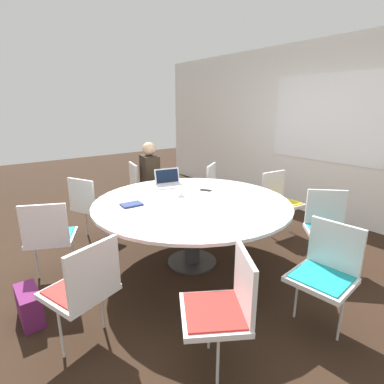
# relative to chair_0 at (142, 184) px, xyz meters

# --- Properties ---
(ground_plane) EXTENTS (16.00, 16.00, 0.00)m
(ground_plane) POSITION_rel_chair_0_xyz_m (1.73, -0.32, -0.52)
(ground_plane) COLOR black
(wall_back) EXTENTS (8.00, 0.07, 2.70)m
(wall_back) POSITION_rel_chair_0_xyz_m (1.73, 2.29, 0.83)
(wall_back) COLOR silver
(wall_back) RESTS_ON ground_plane
(conference_table) EXTENTS (2.12, 2.12, 0.74)m
(conference_table) POSITION_rel_chair_0_xyz_m (1.73, -0.32, 0.13)
(conference_table) COLOR #333333
(conference_table) RESTS_ON ground_plane
(chair_0) EXTENTS (0.52, 0.51, 0.86)m
(chair_0) POSITION_rel_chair_0_xyz_m (0.00, 0.00, 0.00)
(chair_0) COLOR white
(chair_0) RESTS_ON ground_plane
(chair_1) EXTENTS (0.58, 0.57, 0.86)m
(chair_1) POSITION_rel_chair_0_xyz_m (0.44, -1.00, 0.00)
(chair_1) COLOR white
(chair_1) RESTS_ON ground_plane
(chair_2) EXTENTS (0.57, 0.58, 0.86)m
(chair_2) POSITION_rel_chair_0_xyz_m (1.15, -1.66, 0.00)
(chair_2) COLOR white
(chair_2) RESTS_ON ground_plane
(chair_3) EXTENTS (0.54, 0.55, 0.86)m
(chair_3) POSITION_rel_chair_0_xyz_m (2.24, -1.68, 0.00)
(chair_3) COLOR white
(chair_3) RESTS_ON ground_plane
(chair_4) EXTENTS (0.60, 0.59, 0.86)m
(chair_4) POSITION_rel_chair_0_xyz_m (3.00, -1.04, 0.00)
(chair_4) COLOR white
(chair_4) RESTS_ON ground_plane
(chair_5) EXTENTS (0.48, 0.46, 0.86)m
(chair_5) POSITION_rel_chair_0_xyz_m (3.17, -0.11, 0.00)
(chair_5) COLOR white
(chair_5) RESTS_ON ground_plane
(chair_6) EXTENTS (0.61, 0.61, 0.86)m
(chair_6) POSITION_rel_chair_0_xyz_m (2.71, 0.76, 0.00)
(chair_6) COLOR white
(chair_6) RESTS_ON ground_plane
(chair_7) EXTENTS (0.46, 0.48, 0.86)m
(chair_7) POSITION_rel_chair_0_xyz_m (1.81, 1.14, 0.00)
(chair_7) COLOR white
(chair_7) RESTS_ON ground_plane
(chair_8) EXTENTS (0.59, 0.60, 0.86)m
(chair_8) POSITION_rel_chair_0_xyz_m (0.88, 0.87, 0.00)
(chair_8) COLOR white
(chair_8) RESTS_ON ground_plane
(person_0) EXTENTS (0.40, 0.31, 1.21)m
(person_0) POSITION_rel_chair_0_xyz_m (0.25, 0.03, 0.19)
(person_0) COLOR #2D2319
(person_0) RESTS_ON ground_plane
(laptop) EXTENTS (0.32, 0.38, 0.21)m
(laptop) POSITION_rel_chair_0_xyz_m (1.05, -0.17, 0.28)
(laptop) COLOR silver
(laptop) RESTS_ON conference_table
(spiral_notebook) EXTENTS (0.16, 0.22, 0.02)m
(spiral_notebook) POSITION_rel_chair_0_xyz_m (1.47, -0.91, 0.24)
(spiral_notebook) COLOR navy
(spiral_notebook) RESTS_ON conference_table
(coffee_cup) EXTENTS (0.09, 0.09, 0.09)m
(coffee_cup) POSITION_rel_chair_0_xyz_m (1.50, -0.32, 0.27)
(coffee_cup) COLOR white
(coffee_cup) RESTS_ON conference_table
(cell_phone) EXTENTS (0.16, 0.13, 0.01)m
(cell_phone) POSITION_rel_chair_0_xyz_m (1.51, 0.06, 0.23)
(cell_phone) COLOR black
(cell_phone) RESTS_ON conference_table
(handbag) EXTENTS (0.36, 0.16, 0.28)m
(handbag) POSITION_rel_chair_0_xyz_m (1.66, -1.98, -0.38)
(handbag) COLOR #661E56
(handbag) RESTS_ON ground_plane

